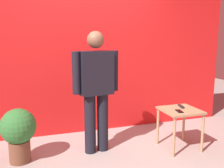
% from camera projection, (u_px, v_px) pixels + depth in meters
% --- Properties ---
extents(ground_plane, '(12.00, 12.00, 0.00)m').
position_uv_depth(ground_plane, '(110.00, 168.00, 3.04)').
color(ground_plane, '#9E9991').
extents(back_wall_red, '(5.11, 0.12, 3.07)m').
position_uv_depth(back_wall_red, '(84.00, 38.00, 4.03)').
color(back_wall_red, red).
rests_on(back_wall_red, ground_plane).
extents(standing_person, '(0.65, 0.27, 1.63)m').
position_uv_depth(standing_person, '(96.00, 86.00, 3.35)').
color(standing_person, black).
rests_on(standing_person, ground_plane).
extents(side_table, '(0.50, 0.50, 0.57)m').
position_uv_depth(side_table, '(180.00, 116.00, 3.53)').
color(side_table, tan).
rests_on(side_table, ground_plane).
extents(cell_phone, '(0.10, 0.15, 0.01)m').
position_uv_depth(cell_phone, '(179.00, 111.00, 3.40)').
color(cell_phone, black).
rests_on(cell_phone, side_table).
extents(tv_remote, '(0.08, 0.18, 0.02)m').
position_uv_depth(tv_remote, '(181.00, 106.00, 3.62)').
color(tv_remote, black).
rests_on(tv_remote, side_table).
extents(potted_plant, '(0.44, 0.44, 0.69)m').
position_uv_depth(potted_plant, '(18.00, 131.00, 3.14)').
color(potted_plant, brown).
rests_on(potted_plant, ground_plane).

